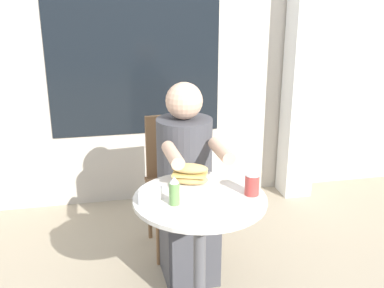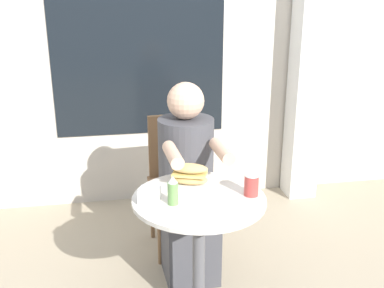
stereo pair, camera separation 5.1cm
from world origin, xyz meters
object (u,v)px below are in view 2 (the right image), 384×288
at_px(seated_diner, 187,193).
at_px(sandwich_on_plate, 190,176).
at_px(drink_cup, 251,184).
at_px(condiment_bottle, 173,191).
at_px(diner_chair, 177,169).
at_px(cafe_table, 199,235).

xyz_separation_m(seated_diner, sandwich_on_plate, (-0.05, -0.35, 0.26)).
distance_m(drink_cup, condiment_bottle, 0.37).
bearing_deg(diner_chair, sandwich_on_plate, 84.01).
xyz_separation_m(cafe_table, condiment_bottle, (-0.13, -0.05, 0.26)).
xyz_separation_m(cafe_table, seated_diner, (0.03, 0.49, -0.01)).
bearing_deg(sandwich_on_plate, drink_cup, -31.89).
bearing_deg(drink_cup, cafe_table, 175.06).
height_order(sandwich_on_plate, condiment_bottle, condiment_bottle).
bearing_deg(drink_cup, seated_diner, 113.02).
bearing_deg(cafe_table, condiment_bottle, -159.83).
height_order(seated_diner, condiment_bottle, seated_diner).
xyz_separation_m(sandwich_on_plate, condiment_bottle, (-0.11, -0.19, 0.01)).
relative_size(drink_cup, condiment_bottle, 0.82).
bearing_deg(seated_diner, diner_chair, -91.62).
bearing_deg(drink_cup, condiment_bottle, -176.00).
bearing_deg(cafe_table, sandwich_on_plate, 97.77).
relative_size(sandwich_on_plate, drink_cup, 1.91).
relative_size(cafe_table, drink_cup, 6.59).
xyz_separation_m(diner_chair, seated_diner, (0.01, -0.35, -0.01)).
xyz_separation_m(diner_chair, condiment_bottle, (-0.15, -0.88, 0.26)).
xyz_separation_m(diner_chair, drink_cup, (0.22, -0.85, 0.25)).
distance_m(diner_chair, drink_cup, 0.92).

